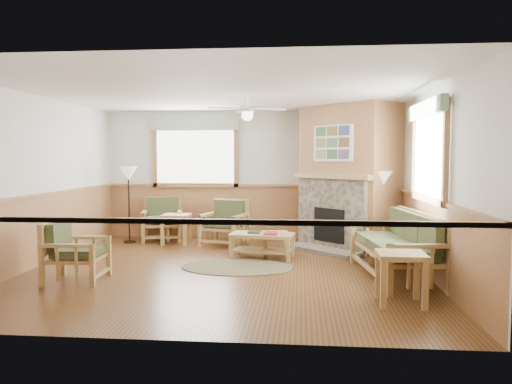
# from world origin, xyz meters

# --- Properties ---
(floor) EXTENTS (6.00, 6.00, 0.01)m
(floor) POSITION_xyz_m (0.00, 0.00, -0.01)
(floor) COLOR #503016
(floor) RESTS_ON ground
(ceiling) EXTENTS (6.00, 6.00, 0.01)m
(ceiling) POSITION_xyz_m (0.00, 0.00, 2.70)
(ceiling) COLOR white
(ceiling) RESTS_ON floor
(wall_back) EXTENTS (6.00, 0.02, 2.70)m
(wall_back) POSITION_xyz_m (0.00, 3.00, 1.35)
(wall_back) COLOR silver
(wall_back) RESTS_ON floor
(wall_front) EXTENTS (6.00, 0.02, 2.70)m
(wall_front) POSITION_xyz_m (0.00, -3.00, 1.35)
(wall_front) COLOR silver
(wall_front) RESTS_ON floor
(wall_left) EXTENTS (0.02, 6.00, 2.70)m
(wall_left) POSITION_xyz_m (-3.00, 0.00, 1.35)
(wall_left) COLOR silver
(wall_left) RESTS_ON floor
(wall_right) EXTENTS (0.02, 6.00, 2.70)m
(wall_right) POSITION_xyz_m (3.00, 0.00, 1.35)
(wall_right) COLOR silver
(wall_right) RESTS_ON floor
(wainscot) EXTENTS (6.00, 6.00, 1.10)m
(wainscot) POSITION_xyz_m (0.00, 0.00, 0.55)
(wainscot) COLOR #97663E
(wainscot) RESTS_ON floor
(fireplace) EXTENTS (3.11, 3.11, 2.70)m
(fireplace) POSITION_xyz_m (2.05, 2.05, 1.35)
(fireplace) COLOR #97663E
(fireplace) RESTS_ON floor
(window_back) EXTENTS (1.90, 0.16, 1.50)m
(window_back) POSITION_xyz_m (-1.10, 2.96, 2.53)
(window_back) COLOR white
(window_back) RESTS_ON wall_back
(window_right) EXTENTS (0.16, 1.90, 1.50)m
(window_right) POSITION_xyz_m (2.96, -0.20, 2.53)
(window_right) COLOR white
(window_right) RESTS_ON wall_right
(ceiling_fan) EXTENTS (1.59, 1.59, 0.36)m
(ceiling_fan) POSITION_xyz_m (0.30, 0.30, 2.66)
(ceiling_fan) COLOR white
(ceiling_fan) RESTS_ON ceiling
(sofa) EXTENTS (2.12, 1.09, 0.93)m
(sofa) POSITION_xyz_m (2.50, -0.25, 0.47)
(sofa) COLOR #A4854C
(sofa) RESTS_ON floor
(armchair_back_left) EXTENTS (0.94, 0.94, 0.88)m
(armchair_back_left) POSITION_xyz_m (-1.72, 2.55, 0.44)
(armchair_back_left) COLOR #A4854C
(armchair_back_left) RESTS_ON floor
(armchair_back_right) EXTENTS (0.96, 0.96, 0.88)m
(armchair_back_right) POSITION_xyz_m (-0.36, 2.15, 0.44)
(armchair_back_right) COLOR #A4854C
(armchair_back_right) RESTS_ON floor
(armchair_left) EXTENTS (0.79, 0.79, 0.83)m
(armchair_left) POSITION_xyz_m (-1.96, -0.89, 0.42)
(armchair_left) COLOR #A4854C
(armchair_left) RESTS_ON floor
(coffee_table) EXTENTS (1.14, 0.70, 0.42)m
(coffee_table) POSITION_xyz_m (0.49, 0.92, 0.21)
(coffee_table) COLOR #A4854C
(coffee_table) RESTS_ON floor
(end_table_chairs) EXTENTS (0.53, 0.51, 0.59)m
(end_table_chairs) POSITION_xyz_m (-1.33, 2.17, 0.30)
(end_table_chairs) COLOR #A4854C
(end_table_chairs) RESTS_ON floor
(end_table_sofa) EXTENTS (0.55, 0.53, 0.61)m
(end_table_sofa) POSITION_xyz_m (2.31, -1.61, 0.31)
(end_table_sofa) COLOR #A4854C
(end_table_sofa) RESTS_ON floor
(footstool) EXTENTS (0.51, 0.51, 0.40)m
(footstool) POSITION_xyz_m (0.70, 1.27, 0.20)
(footstool) COLOR #A4854C
(footstool) RESTS_ON floor
(braided_rug) EXTENTS (1.80, 1.80, 0.01)m
(braided_rug) POSITION_xyz_m (0.15, 0.16, 0.01)
(braided_rug) COLOR brown
(braided_rug) RESTS_ON floor
(floor_lamp_left) EXTENTS (0.46, 0.46, 1.54)m
(floor_lamp_left) POSITION_xyz_m (-2.32, 2.24, 0.77)
(floor_lamp_left) COLOR black
(floor_lamp_left) RESTS_ON floor
(floor_lamp_right) EXTENTS (0.43, 0.43, 1.49)m
(floor_lamp_right) POSITION_xyz_m (2.55, 1.31, 0.75)
(floor_lamp_right) COLOR black
(floor_lamp_right) RESTS_ON floor
(book_red) EXTENTS (0.22, 0.30, 0.03)m
(book_red) POSITION_xyz_m (0.64, 0.87, 0.45)
(book_red) COLOR maroon
(book_red) RESTS_ON coffee_table
(book_dark) EXTENTS (0.20, 0.27, 0.03)m
(book_dark) POSITION_xyz_m (0.34, 0.99, 0.45)
(book_dark) COLOR black
(book_dark) RESTS_ON coffee_table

